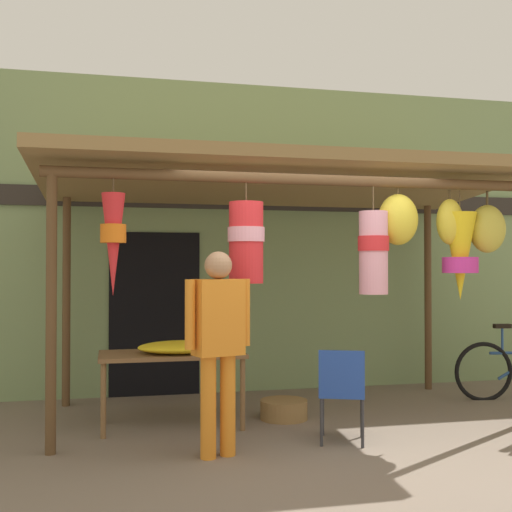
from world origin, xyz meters
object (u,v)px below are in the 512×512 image
display_table (172,360)px  shopper_by_bananas (218,335)px  flower_heap_on_table (183,347)px  folding_chair (342,387)px  wicker_basket_spare (284,409)px

display_table → shopper_by_bananas: bearing=-75.5°
display_table → flower_heap_on_table: flower_heap_on_table is taller
display_table → folding_chair: size_ratio=1.67×
wicker_basket_spare → shopper_by_bananas: shopper_by_bananas is taller
wicker_basket_spare → shopper_by_bananas: 1.71m
wicker_basket_spare → shopper_by_bananas: (-0.88, -1.15, 0.91)m
display_table → wicker_basket_spare: display_table is taller
display_table → wicker_basket_spare: (1.16, 0.07, -0.56)m
flower_heap_on_table → wicker_basket_spare: (1.07, 0.14, -0.69)m
wicker_basket_spare → folding_chair: bearing=-75.8°
flower_heap_on_table → display_table: bearing=144.6°
flower_heap_on_table → shopper_by_bananas: shopper_by_bananas is taller
flower_heap_on_table → folding_chair: size_ratio=0.99×
display_table → wicker_basket_spare: bearing=3.3°
folding_chair → wicker_basket_spare: bearing=104.2°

